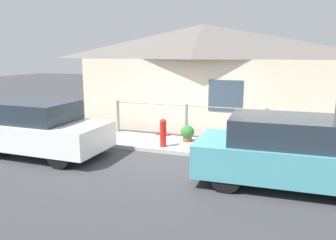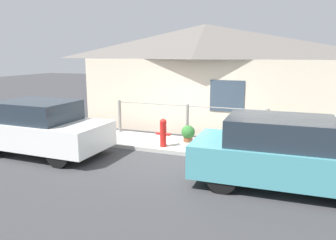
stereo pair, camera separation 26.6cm
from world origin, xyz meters
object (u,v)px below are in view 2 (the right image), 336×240
at_px(potted_plant_near_hydrant, 188,133).
at_px(potted_plant_by_fence, 83,124).
at_px(car_right, 284,153).
at_px(car_left, 42,128).
at_px(fire_hydrant, 163,132).
at_px(potted_plant_corner, 282,135).

bearing_deg(potted_plant_near_hydrant, potted_plant_by_fence, -178.15).
bearing_deg(potted_plant_by_fence, car_right, -18.29).
height_order(car_left, potted_plant_near_hydrant, car_left).
bearing_deg(potted_plant_by_fence, fire_hydrant, -11.45).
distance_m(potted_plant_near_hydrant, potted_plant_by_fence, 3.71).
xyz_separation_m(car_left, potted_plant_corner, (6.15, 2.45, -0.22)).
distance_m(car_left, potted_plant_near_hydrant, 4.17).
relative_size(car_right, potted_plant_by_fence, 7.55).
distance_m(car_right, potted_plant_corner, 2.47).
bearing_deg(car_left, potted_plant_by_fence, 96.72).
distance_m(car_right, fire_hydrant, 3.63).
height_order(car_left, fire_hydrant, car_left).
bearing_deg(potted_plant_by_fence, car_left, -83.83).
relative_size(potted_plant_near_hydrant, potted_plant_corner, 0.70).
xyz_separation_m(fire_hydrant, potted_plant_near_hydrant, (0.50, 0.77, -0.16)).
xyz_separation_m(potted_plant_near_hydrant, potted_plant_by_fence, (-3.71, -0.12, 0.00)).
xyz_separation_m(car_right, potted_plant_near_hydrant, (-2.80, 2.27, -0.35)).
bearing_deg(fire_hydrant, potted_plant_by_fence, 168.55).
relative_size(car_right, potted_plant_corner, 5.35).
bearing_deg(potted_plant_corner, car_left, -158.28).
bearing_deg(car_right, fire_hydrant, 153.70).
distance_m(car_left, fire_hydrant, 3.34).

